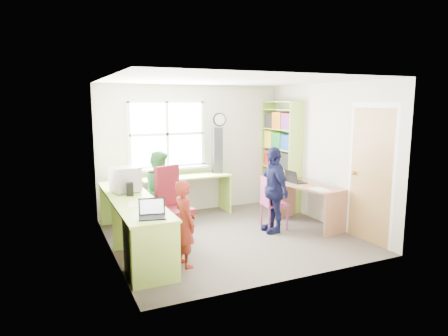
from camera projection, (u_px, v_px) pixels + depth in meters
name	position (u px, v px, depth m)	size (l,w,h in m)	color
room	(229.00, 159.00, 6.16)	(3.64, 3.44, 2.44)	#474038
l_desk	(152.00, 223.00, 5.41)	(2.38, 2.95, 0.75)	#C2ED5F
right_desk	(309.00, 196.00, 6.73)	(0.76, 1.30, 0.70)	#AF7957
bookshelf	(281.00, 158.00, 7.84)	(0.30, 1.02, 2.10)	#C2ED5F
swivel_chair	(173.00, 209.00, 6.01)	(0.68, 0.68, 1.13)	black
wooden_chair	(271.00, 201.00, 6.58)	(0.42, 0.42, 0.87)	#90305C
crt_monitor	(125.00, 179.00, 5.95)	(0.45, 0.42, 0.38)	#9C9CA1
laptop_left	(152.00, 213.00, 4.67)	(0.36, 0.32, 0.21)	black
laptop_right	(294.00, 180.00, 6.90)	(0.28, 0.33, 0.22)	black
speaker_a	(130.00, 189.00, 5.73)	(0.11, 0.11, 0.19)	black
speaker_b	(121.00, 182.00, 6.27)	(0.09, 0.09, 0.18)	black
cd_tower	(217.00, 150.00, 7.55)	(0.19, 0.17, 0.86)	black
game_box	(289.00, 178.00, 7.21)	(0.35, 0.35, 0.06)	red
paper_a	(137.00, 204.00, 5.25)	(0.28, 0.35, 0.00)	white
paper_b	(320.00, 190.00, 6.36)	(0.24, 0.33, 0.00)	white
potted_plant	(162.00, 169.00, 7.19)	(0.15, 0.12, 0.27)	#2D692A
person_red	(185.00, 223.00, 5.06)	(0.41, 0.27, 1.12)	maroon
person_green	(161.00, 191.00, 6.46)	(0.64, 0.50, 1.31)	#348033
person_navy	(273.00, 190.00, 6.40)	(0.81, 0.34, 1.39)	#13163B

